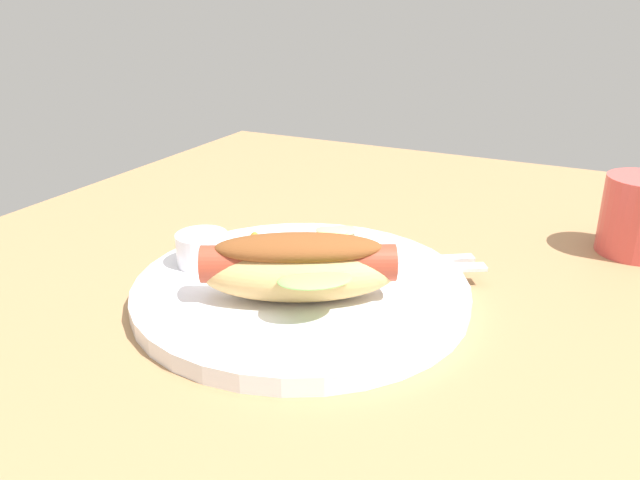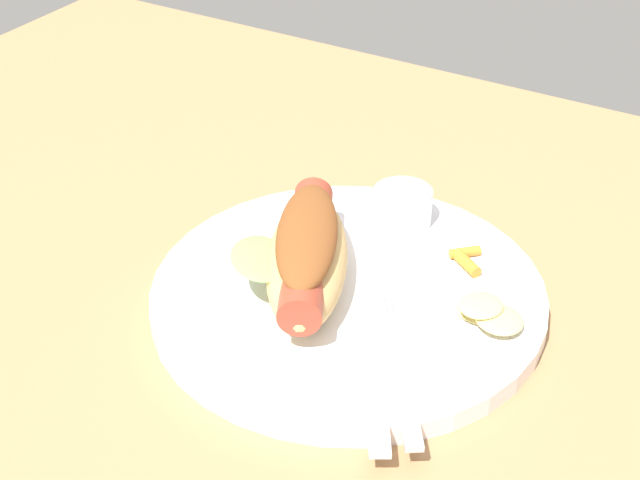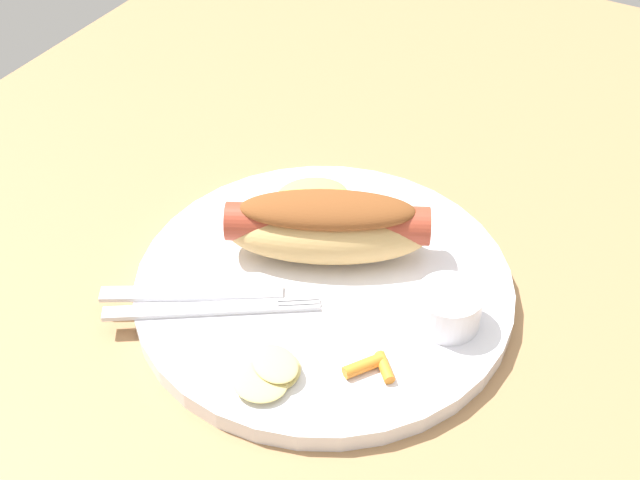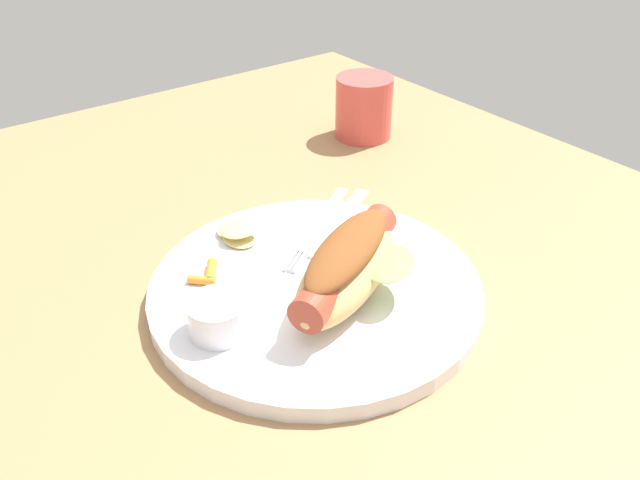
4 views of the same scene
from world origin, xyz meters
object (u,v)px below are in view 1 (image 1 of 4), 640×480
Objects in this scene: knife at (411,269)px; drinking_cup at (640,216)px; plate at (301,290)px; fork at (393,262)px; chips_pile at (334,233)px; carrot_garnish at (266,239)px; hot_dog at (301,265)px; sauce_ramekin at (202,249)px.

knife is 26.06cm from drinking_cup.
fork is (-7.35, 6.06, 1.00)cm from plate.
chips_pile is (-4.05, -9.79, 0.48)cm from knife.
carrot_garnish is at bearing -53.95° from chips_pile.
chips_pile is at bearing -63.51° from drinking_cup.
knife is at bearing -153.92° from hot_dog.
hot_dog is (2.54, 1.34, 3.75)cm from plate.
hot_dog is 2.90× the size of chips_pile.
fork is at bearing 140.52° from plate.
plate is 1.73× the size of hot_dog.
plate is 10.82cm from chips_pile.
sauce_ramekin reaches higher than fork.
hot_dog is 12.79cm from carrot_garnish.
knife reaches higher than plate.
plate is 10.46cm from knife.
chips_pile is (-3.24, -7.75, 0.46)cm from fork.
hot_dog is 1.22× the size of knife.
plate is 2.12× the size of knife.
chips_pile is at bearing -104.28° from hot_dog.
sauce_ramekin is at bearing -36.80° from hot_dog.
fork is (-9.89, 4.72, -2.75)cm from hot_dog.
fork is at bearing -142.76° from hot_dog.
hot_dog is 11.85cm from sauce_ramekin.
fork reaches higher than plate.
chips_pile is (-13.13, -3.03, -2.29)cm from hot_dog.
carrot_garnish is (4.20, -5.77, -0.22)cm from chips_pile.
hot_dog is 1.20× the size of fork.
sauce_ramekin is (0.60, -10.26, 2.31)cm from plate.
hot_dog is 4.64× the size of carrot_garnish.
carrot_garnish is (-6.39, -7.46, 1.24)cm from plate.
plate is 3.65× the size of drinking_cup.
sauce_ramekin is 7.60cm from carrot_garnish.
drinking_cup is (-27.25, 25.30, -0.43)cm from hot_dog.
drinking_cup is at bearing 116.49° from chips_pile.
plate is 5.03× the size of chips_pile.
sauce_ramekin reaches higher than knife.
knife is at bearing 67.55° from chips_pile.
sauce_ramekin is at bearing -21.87° from carrot_garnish.
chips_pile is at bearing 126.05° from carrot_garnish.
drinking_cup is (-24.71, 26.64, 3.32)cm from plate.
drinking_cup reaches higher than carrot_garnish.
drinking_cup is (-25.30, 36.90, 1.00)cm from sauce_ramekin.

